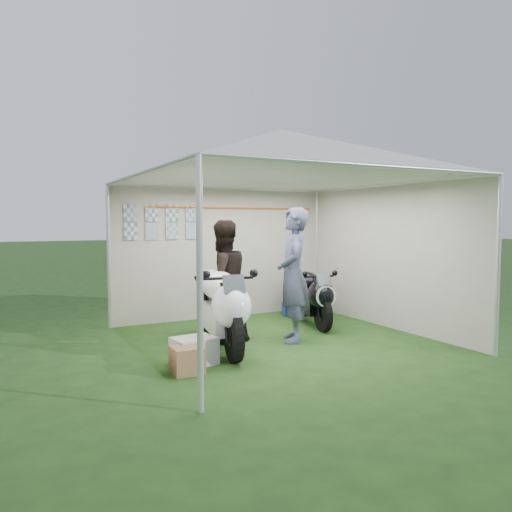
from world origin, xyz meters
The scene contains 10 objects.
ground centered at (0.00, 0.00, 0.00)m, with size 80.00×80.00×0.00m, color #1D3B15.
canopy_tent centered at (0.00, 0.03, 2.58)m, with size 5.66×5.66×3.00m.
motorcycle_white centered at (-0.95, -0.07, 0.60)m, with size 0.72×2.16×1.07m.
motorcycle_black centered at (0.98, 0.70, 0.50)m, with size 0.63×1.81×0.90m.
paddock_stand centered at (1.14, 1.52, 0.13)m, with size 0.33×0.21×0.25m, color blue.
person_dark_jacket centered at (-0.77, 0.31, 0.87)m, with size 0.84×0.66×1.73m, color black.
person_blue_jacket centered at (0.14, -0.12, 0.95)m, with size 0.70×0.46×1.91m, color #505575.
equipment_box centered at (1.35, 1.53, 0.25)m, with size 0.50×0.40×0.50m, color black.
crate_0 centered at (-1.52, -0.56, 0.16)m, with size 0.49×0.38×0.33m, color #B5B9BF.
crate_1 centered at (-1.72, -0.85, 0.15)m, with size 0.34×0.34×0.30m, color brown.
Camera 1 is at (-3.59, -6.12, 1.72)m, focal length 35.00 mm.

